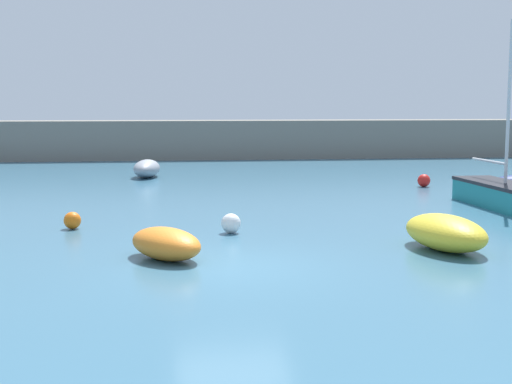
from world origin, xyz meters
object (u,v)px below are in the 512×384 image
Objects in this scene: dinghy_near_pier at (166,244)px; sailboat_tall_mast at (505,194)px; rowboat_white_midwater at (147,168)px; mooring_buoy_white at (231,223)px; mooring_buoy_orange at (72,220)px; rowboat_blue_near at (445,232)px; mooring_buoy_red at (424,181)px.

sailboat_tall_mast is at bearing -94.65° from dinghy_near_pier.
rowboat_white_midwater is 15.63m from mooring_buoy_white.
sailboat_tall_mast is 11.58× the size of mooring_buoy_white.
dinghy_near_pier is 4.44× the size of mooring_buoy_white.
mooring_buoy_white is at bearing -15.29° from mooring_buoy_orange.
rowboat_white_midwater and rowboat_blue_near have the same top height.
sailboat_tall_mast is at bearing -46.73° from rowboat_blue_near.
sailboat_tall_mast is at bearing 20.51° from mooring_buoy_white.
rowboat_white_midwater is 5.35× the size of mooring_buoy_white.
rowboat_blue_near is 6.09× the size of mooring_buoy_orange.
mooring_buoy_white is at bearing -64.58° from dinghy_near_pier.
sailboat_tall_mast reaches higher than mooring_buoy_red.
sailboat_tall_mast reaches higher than mooring_buoy_orange.
mooring_buoy_orange is 0.90× the size of mooring_buoy_red.
mooring_buoy_white is (1.76, 3.12, -0.09)m from dinghy_near_pier.
rowboat_white_midwater is 5.97× the size of mooring_buoy_orange.
mooring_buoy_white reaches higher than mooring_buoy_red.
dinghy_near_pier reaches higher than mooring_buoy_white.
dinghy_near_pier is at bearing -129.83° from mooring_buoy_red.
rowboat_white_midwater is 14.28m from mooring_buoy_orange.
dinghy_near_pier is at bearing -119.44° from mooring_buoy_white.
rowboat_blue_near reaches higher than mooring_buoy_white.
dinghy_near_pier is 17.02m from mooring_buoy_red.
rowboat_blue_near is 5.75m from mooring_buoy_white.
mooring_buoy_white is (-4.99, 2.86, -0.16)m from rowboat_blue_near.
rowboat_white_midwater reaches higher than mooring_buoy_orange.
rowboat_blue_near reaches higher than mooring_buoy_orange.
sailboat_tall_mast is (12.43, -11.77, 0.04)m from rowboat_white_midwater.
mooring_buoy_white is at bearing -162.68° from rowboat_white_midwater.
mooring_buoy_orange is at bearing 55.76° from rowboat_blue_near.
mooring_buoy_orange is at bearing -147.18° from mooring_buoy_red.
mooring_buoy_red is at bearing 32.82° from mooring_buoy_orange.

